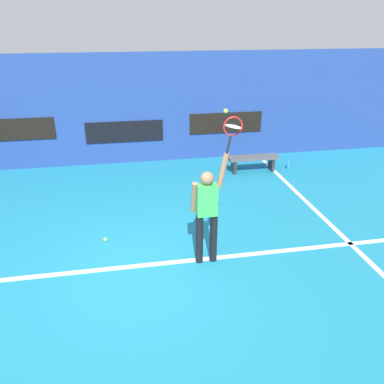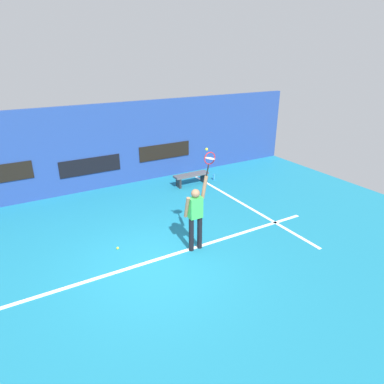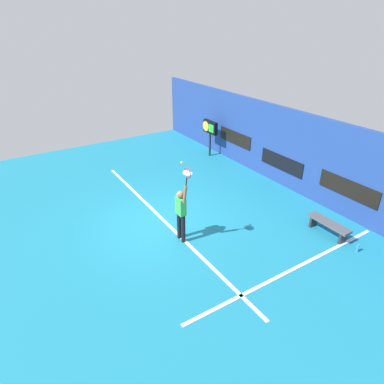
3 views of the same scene
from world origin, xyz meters
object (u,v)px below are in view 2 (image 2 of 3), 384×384
object	(u,v)px
tennis_player	(195,214)
water_bottle	(214,177)
tennis_racket	(209,160)
court_bench	(191,177)
spare_ball	(118,248)
tennis_ball	(207,149)

from	to	relation	value
tennis_player	water_bottle	xyz separation A→B (m)	(3.28, 4.06, -0.89)
tennis_racket	court_bench	bearing A→B (deg)	65.73
tennis_player	court_bench	xyz separation A→B (m)	(2.22, 4.06, -0.67)
court_bench	spare_ball	distance (m)	5.04
tennis_player	water_bottle	distance (m)	5.30
water_bottle	tennis_player	bearing A→B (deg)	-128.89
tennis_player	court_bench	size ratio (longest dim) A/B	1.42
tennis_ball	spare_ball	size ratio (longest dim) A/B	1.00
tennis_racket	water_bottle	size ratio (longest dim) A/B	2.60
tennis_racket	tennis_ball	bearing A→B (deg)	-149.14
tennis_player	spare_ball	bearing A→B (deg)	150.62
tennis_player	tennis_ball	size ratio (longest dim) A/B	29.24
tennis_ball	water_bottle	world-z (taller)	tennis_ball
tennis_racket	tennis_ball	distance (m)	0.34
spare_ball	tennis_racket	bearing A→B (deg)	-24.94
water_bottle	spare_ball	bearing A→B (deg)	-148.76
tennis_ball	court_bench	world-z (taller)	tennis_ball
tennis_racket	spare_ball	bearing A→B (deg)	155.06
spare_ball	court_bench	bearing A→B (deg)	37.52
tennis_racket	water_bottle	world-z (taller)	tennis_racket
court_bench	spare_ball	world-z (taller)	court_bench
tennis_racket	court_bench	xyz separation A→B (m)	(1.83, 4.07, -2.04)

